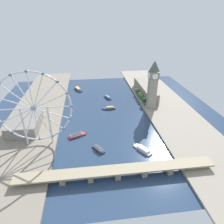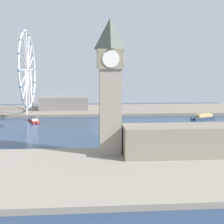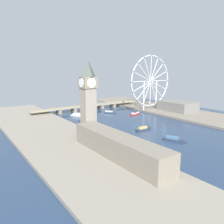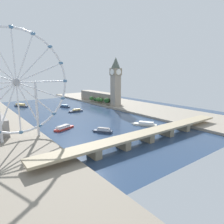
% 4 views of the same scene
% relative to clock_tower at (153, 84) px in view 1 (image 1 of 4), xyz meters
% --- Properties ---
extents(ground_plane, '(407.84, 407.84, 0.00)m').
position_rel_clock_tower_xyz_m(ground_plane, '(87.75, 7.52, -48.26)').
color(ground_plane, navy).
extents(riverbank_left, '(90.00, 520.00, 3.00)m').
position_rel_clock_tower_xyz_m(riverbank_left, '(-31.18, 7.52, -46.76)').
color(riverbank_left, gray).
rests_on(riverbank_left, ground_plane).
extents(riverbank_right, '(90.00, 520.00, 3.00)m').
position_rel_clock_tower_xyz_m(riverbank_right, '(206.67, 7.52, -46.76)').
color(riverbank_right, gray).
rests_on(riverbank_right, ground_plane).
extents(clock_tower, '(17.02, 17.02, 87.01)m').
position_rel_clock_tower_xyz_m(clock_tower, '(0.00, 0.00, 0.00)').
color(clock_tower, gray).
rests_on(clock_tower, riverbank_left).
extents(parliament_block, '(22.00, 118.21, 19.61)m').
position_rel_clock_tower_xyz_m(parliament_block, '(-8.35, -67.10, -35.45)').
color(parliament_block, gray).
rests_on(parliament_block, riverbank_left).
extents(tree_row_embankment, '(10.81, 63.53, 13.60)m').
position_rel_clock_tower_xyz_m(tree_row_embankment, '(8.40, -40.62, -37.35)').
color(tree_row_embankment, '#513823').
rests_on(tree_row_embankment, riverbank_left).
extents(ferris_wheel, '(97.92, 3.20, 100.92)m').
position_rel_clock_tower_xyz_m(ferris_wheel, '(183.21, 88.90, 6.80)').
color(ferris_wheel, silver).
rests_on(ferris_wheel, riverbank_right).
extents(riverside_hall, '(42.53, 63.80, 16.87)m').
position_rel_clock_tower_xyz_m(riverside_hall, '(212.17, 47.20, -36.82)').
color(riverside_hall, gray).
rests_on(riverside_hall, riverbank_right).
extents(river_bridge, '(219.84, 15.92, 9.57)m').
position_rel_clock_tower_xyz_m(river_bridge, '(87.75, 159.56, -41.20)').
color(river_bridge, tan).
rests_on(river_bridge, ground_plane).
extents(tour_boat_0, '(21.57, 30.67, 4.75)m').
position_rel_clock_tower_xyz_m(tour_boat_0, '(47.68, 119.40, -46.28)').
color(tour_boat_0, beige).
rests_on(tour_boat_0, ground_plane).
extents(tour_boat_1, '(29.03, 16.62, 4.97)m').
position_rel_clock_tower_xyz_m(tour_boat_1, '(134.46, 74.82, -46.17)').
color(tour_boat_1, '#B22D28').
rests_on(tour_boat_1, ground_plane).
extents(tour_boat_2, '(14.32, 27.14, 4.95)m').
position_rel_clock_tower_xyz_m(tour_boat_2, '(74.37, -60.45, -46.22)').
color(tour_boat_2, '#2D384C').
rests_on(tour_boat_2, ground_plane).
extents(tour_boat_3, '(27.17, 5.68, 4.95)m').
position_rel_clock_tower_xyz_m(tour_boat_3, '(77.09, -8.44, -46.28)').
color(tour_boat_3, '#2D384C').
rests_on(tour_boat_3, ground_plane).
extents(tour_boat_4, '(19.01, 34.24, 5.74)m').
position_rel_clock_tower_xyz_m(tour_boat_4, '(136.90, -116.43, -45.82)').
color(tour_boat_4, '#2D384C').
rests_on(tour_boat_4, ground_plane).
extents(tour_boat_5, '(16.73, 22.26, 5.29)m').
position_rel_clock_tower_xyz_m(tour_boat_5, '(105.35, 111.39, -46.04)').
color(tour_boat_5, '#2D384C').
rests_on(tour_boat_5, ground_plane).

